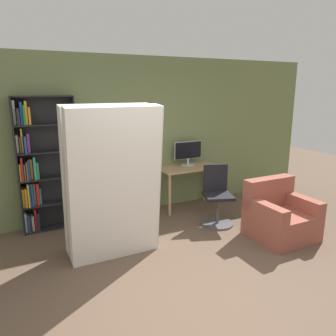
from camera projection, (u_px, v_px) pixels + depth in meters
name	position (u px, v px, depth m)	size (l,w,h in m)	color
ground_plane	(205.00, 294.00, 3.53)	(16.00, 16.00, 0.00)	brown
wall_back	(120.00, 137.00, 5.57)	(8.00, 0.06, 2.70)	#6B7A4C
desk	(189.00, 173.00, 5.98)	(1.12, 0.57, 0.77)	tan
monitor	(188.00, 152.00, 6.05)	(0.56, 0.24, 0.44)	#B7B7BC
office_chair	(217.00, 200.00, 5.31)	(0.56, 0.56, 0.96)	#4C4C51
bookshelf	(40.00, 167.00, 4.97)	(0.87, 0.27, 2.06)	black
mattress_near	(116.00, 185.00, 4.06)	(1.15, 0.42, 1.98)	silver
mattress_far	(108.00, 179.00, 4.33)	(1.15, 0.39, 1.98)	silver
armchair	(279.00, 216.00, 4.85)	(0.85, 0.80, 0.85)	#934C3D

